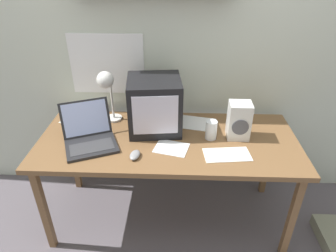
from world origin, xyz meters
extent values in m
plane|color=#5F585F|center=(0.00, 0.00, 0.00)|extent=(12.00, 12.00, 0.00)
cube|color=silver|center=(0.00, 0.47, 1.30)|extent=(5.60, 0.06, 2.60)
cube|color=white|center=(-0.48, 0.44, 1.11)|extent=(0.56, 0.01, 0.46)
cube|color=brown|center=(0.00, 0.00, 0.72)|extent=(1.77, 0.76, 0.03)
cube|color=brown|center=(-0.82, -0.32, 0.35)|extent=(0.04, 0.05, 0.70)
cube|color=brown|center=(0.82, -0.32, 0.35)|extent=(0.04, 0.05, 0.70)
cube|color=brown|center=(-0.82, 0.32, 0.35)|extent=(0.04, 0.05, 0.70)
cube|color=brown|center=(0.82, 0.32, 0.35)|extent=(0.04, 0.05, 0.70)
cube|color=black|center=(-0.10, 0.14, 0.93)|extent=(0.39, 0.38, 0.38)
cube|color=silver|center=(-0.08, -0.04, 0.94)|extent=(0.29, 0.04, 0.27)
cube|color=#232326|center=(-0.49, -0.13, 0.75)|extent=(0.39, 0.35, 0.02)
cube|color=#38383A|center=(-0.49, -0.15, 0.76)|extent=(0.31, 0.23, 0.00)
cube|color=#232326|center=(-0.56, 0.03, 0.87)|extent=(0.34, 0.21, 0.23)
cube|color=#B2C0F3|center=(-0.56, 0.03, 0.87)|extent=(0.30, 0.19, 0.21)
cylinder|color=silver|center=(-0.42, 0.26, 0.75)|extent=(0.12, 0.12, 0.01)
cylinder|color=silver|center=(-0.42, 0.26, 0.92)|extent=(0.02, 0.02, 0.33)
sphere|color=silver|center=(-0.44, 0.19, 1.09)|extent=(0.12, 0.12, 0.12)
cylinder|color=white|center=(0.29, 0.02, 0.81)|extent=(0.08, 0.08, 0.13)
cylinder|color=orange|center=(0.29, 0.02, 0.79)|extent=(0.07, 0.07, 0.09)
cube|color=silver|center=(0.48, 0.05, 0.87)|extent=(0.15, 0.14, 0.26)
cylinder|color=#4C4C51|center=(0.47, -0.02, 0.85)|extent=(0.11, 0.01, 0.11)
ellipsoid|color=gray|center=(-0.20, -0.22, 0.76)|extent=(0.08, 0.11, 0.03)
cube|color=white|center=(0.38, -0.17, 0.74)|extent=(0.31, 0.18, 0.00)
cube|color=white|center=(0.19, 0.22, 0.74)|extent=(0.33, 0.26, 0.00)
cube|color=white|center=(-0.66, 0.24, 0.74)|extent=(0.33, 0.27, 0.00)
cube|color=white|center=(0.03, -0.11, 0.74)|extent=(0.25, 0.21, 0.00)
camera|label=1|loc=(0.07, -1.72, 1.86)|focal=32.00mm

